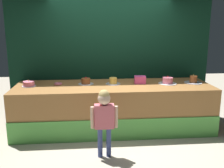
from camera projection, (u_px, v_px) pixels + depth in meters
name	position (u px, v px, depth m)	size (l,w,h in m)	color
ground_plane	(116.00, 140.00, 4.57)	(12.00, 12.00, 0.00)	#BCB29E
stage_platform	(114.00, 107.00, 5.02)	(3.74, 1.16, 0.88)	#9E6B38
curtain_backdrop	(111.00, 46.00, 5.42)	(4.24, 0.08, 3.14)	black
child_figure	(104.00, 114.00, 3.86)	(0.42, 0.19, 1.08)	#3F4C8C
pink_box	(140.00, 80.00, 5.04)	(0.22, 0.16, 0.15)	#EA4D9D
donut	(58.00, 84.00, 4.93)	(0.15, 0.15, 0.04)	pink
cake_far_left	(29.00, 84.00, 4.81)	(0.26, 0.26, 0.13)	silver
cake_left	(86.00, 82.00, 4.98)	(0.30, 0.30, 0.15)	silver
cake_center	(113.00, 81.00, 4.99)	(0.29, 0.29, 0.13)	silver
cake_right	(168.00, 81.00, 5.01)	(0.36, 0.36, 0.16)	white
cake_far_right	(193.00, 80.00, 5.08)	(0.35, 0.35, 0.18)	silver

